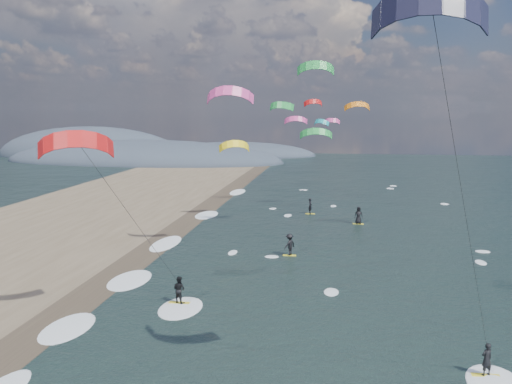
# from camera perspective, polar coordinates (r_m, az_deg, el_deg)

# --- Properties ---
(wet_sand_strip) EXTENTS (3.00, 240.00, 0.00)m
(wet_sand_strip) POSITION_cam_1_polar(r_m,az_deg,el_deg) (38.19, -17.32, -10.52)
(wet_sand_strip) COLOR #382D23
(wet_sand_strip) RESTS_ON ground
(coastal_hills) EXTENTS (80.00, 41.00, 15.00)m
(coastal_hills) POSITION_cam_1_polar(r_m,az_deg,el_deg) (139.69, -12.07, 3.28)
(coastal_hills) COLOR #3D4756
(coastal_hills) RESTS_ON ground
(kitesurfer_near_a) EXTENTS (7.57, 8.38, 16.54)m
(kitesurfer_near_a) POSITION_cam_1_polar(r_m,az_deg,el_deg) (21.29, 18.68, 8.29)
(kitesurfer_near_a) COLOR yellow
(kitesurfer_near_a) RESTS_ON ground
(kitesurfer_near_b) EXTENTS (7.14, 8.85, 11.81)m
(kitesurfer_near_b) POSITION_cam_1_polar(r_m,az_deg,el_deg) (31.74, -14.18, -0.39)
(kitesurfer_near_b) COLOR yellow
(kitesurfer_near_b) RESTS_ON ground
(far_kitesurfers) EXTENTS (7.17, 20.00, 1.85)m
(far_kitesurfers) POSITION_cam_1_polar(r_m,az_deg,el_deg) (54.87, 6.27, -3.41)
(far_kitesurfers) COLOR yellow
(far_kitesurfers) RESTS_ON ground
(bg_kite_field) EXTENTS (17.17, 66.74, 8.96)m
(bg_kite_field) POSITION_cam_1_polar(r_m,az_deg,el_deg) (75.36, 4.97, 7.99)
(bg_kite_field) COLOR #D83F8C
(bg_kite_field) RESTS_ON ground
(shoreline_surf) EXTENTS (2.40, 79.40, 0.11)m
(shoreline_surf) POSITION_cam_1_polar(r_m,az_deg,el_deg) (41.85, -12.97, -8.67)
(shoreline_surf) COLOR white
(shoreline_surf) RESTS_ON ground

